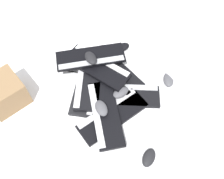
{
  "coord_description": "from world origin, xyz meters",
  "views": [
    {
      "loc": [
        -0.81,
        -0.06,
        1.37
      ],
      "look_at": [
        -0.01,
        -0.05,
        0.06
      ],
      "focal_mm": 40.0,
      "sensor_mm": 36.0,
      "label": 1
    }
  ],
  "objects_px": {
    "keyboard_6": "(91,57)",
    "keyboard_5": "(97,67)",
    "keyboard_0": "(114,70)",
    "mouse_6": "(121,92)",
    "keyboard_4": "(89,80)",
    "mouse_3": "(170,75)",
    "mouse_5": "(122,47)",
    "keyboard_2": "(112,115)",
    "mouse_2": "(168,80)",
    "mouse_1": "(101,108)",
    "cardboard_box": "(4,93)",
    "keyboard_3": "(125,95)",
    "mouse_4": "(91,58)",
    "mouse_0": "(149,158)",
    "keyboard_1": "(88,86)",
    "keyboard_7": "(105,114)"
  },
  "relations": [
    {
      "from": "mouse_2",
      "to": "mouse_5",
      "type": "xyz_separation_m",
      "value": [
        0.27,
        0.3,
        0.0
      ]
    },
    {
      "from": "keyboard_3",
      "to": "mouse_1",
      "type": "xyz_separation_m",
      "value": [
        -0.13,
        0.14,
        0.07
      ]
    },
    {
      "from": "keyboard_1",
      "to": "keyboard_6",
      "type": "distance_m",
      "value": 0.19
    },
    {
      "from": "keyboard_5",
      "to": "cardboard_box",
      "type": "height_order",
      "value": "cardboard_box"
    },
    {
      "from": "keyboard_7",
      "to": "keyboard_3",
      "type": "bearing_deg",
      "value": -38.94
    },
    {
      "from": "keyboard_0",
      "to": "mouse_2",
      "type": "relative_size",
      "value": 3.9
    },
    {
      "from": "keyboard_2",
      "to": "keyboard_4",
      "type": "xyz_separation_m",
      "value": [
        0.23,
        0.16,
        0.03
      ]
    },
    {
      "from": "mouse_1",
      "to": "mouse_0",
      "type": "bearing_deg",
      "value": -159.43
    },
    {
      "from": "mouse_1",
      "to": "mouse_4",
      "type": "relative_size",
      "value": 1.0
    },
    {
      "from": "mouse_0",
      "to": "mouse_1",
      "type": "distance_m",
      "value": 0.38
    },
    {
      "from": "keyboard_6",
      "to": "mouse_6",
      "type": "relative_size",
      "value": 4.2
    },
    {
      "from": "cardboard_box",
      "to": "keyboard_2",
      "type": "bearing_deg",
      "value": -98.63
    },
    {
      "from": "mouse_0",
      "to": "mouse_5",
      "type": "relative_size",
      "value": 1.0
    },
    {
      "from": "keyboard_1",
      "to": "keyboard_7",
      "type": "bearing_deg",
      "value": -150.71
    },
    {
      "from": "keyboard_4",
      "to": "keyboard_7",
      "type": "bearing_deg",
      "value": -153.88
    },
    {
      "from": "keyboard_6",
      "to": "mouse_2",
      "type": "bearing_deg",
      "value": -102.07
    },
    {
      "from": "keyboard_5",
      "to": "mouse_0",
      "type": "distance_m",
      "value": 0.65
    },
    {
      "from": "keyboard_3",
      "to": "mouse_4",
      "type": "bearing_deg",
      "value": 48.17
    },
    {
      "from": "mouse_2",
      "to": "mouse_6",
      "type": "bearing_deg",
      "value": 112.41
    },
    {
      "from": "keyboard_6",
      "to": "mouse_6",
      "type": "distance_m",
      "value": 0.31
    },
    {
      "from": "keyboard_0",
      "to": "keyboard_6",
      "type": "bearing_deg",
      "value": 77.03
    },
    {
      "from": "keyboard_1",
      "to": "cardboard_box",
      "type": "xyz_separation_m",
      "value": [
        -0.11,
        0.49,
        0.08
      ]
    },
    {
      "from": "keyboard_6",
      "to": "keyboard_5",
      "type": "bearing_deg",
      "value": -141.31
    },
    {
      "from": "mouse_3",
      "to": "mouse_5",
      "type": "distance_m",
      "value": 0.39
    },
    {
      "from": "keyboard_3",
      "to": "mouse_6",
      "type": "relative_size",
      "value": 4.03
    },
    {
      "from": "keyboard_0",
      "to": "mouse_6",
      "type": "xyz_separation_m",
      "value": [
        -0.19,
        -0.04,
        0.04
      ]
    },
    {
      "from": "keyboard_5",
      "to": "mouse_5",
      "type": "xyz_separation_m",
      "value": [
        0.22,
        -0.17,
        -0.05
      ]
    },
    {
      "from": "keyboard_4",
      "to": "mouse_0",
      "type": "bearing_deg",
      "value": -143.28
    },
    {
      "from": "keyboard_0",
      "to": "mouse_1",
      "type": "xyz_separation_m",
      "value": [
        -0.32,
        0.07,
        0.07
      ]
    },
    {
      "from": "keyboard_4",
      "to": "mouse_3",
      "type": "bearing_deg",
      "value": -83.13
    },
    {
      "from": "keyboard_4",
      "to": "mouse_2",
      "type": "distance_m",
      "value": 0.52
    },
    {
      "from": "keyboard_6",
      "to": "keyboard_7",
      "type": "bearing_deg",
      "value": -164.05
    },
    {
      "from": "mouse_4",
      "to": "keyboard_1",
      "type": "bearing_deg",
      "value": -37.54
    },
    {
      "from": "keyboard_5",
      "to": "mouse_4",
      "type": "bearing_deg",
      "value": 62.94
    },
    {
      "from": "keyboard_4",
      "to": "mouse_6",
      "type": "bearing_deg",
      "value": -113.87
    },
    {
      "from": "mouse_2",
      "to": "cardboard_box",
      "type": "xyz_separation_m",
      "value": [
        -0.16,
        1.01,
        0.07
      ]
    },
    {
      "from": "cardboard_box",
      "to": "keyboard_0",
      "type": "bearing_deg",
      "value": -70.18
    },
    {
      "from": "keyboard_6",
      "to": "mouse_4",
      "type": "relative_size",
      "value": 4.2
    },
    {
      "from": "mouse_6",
      "to": "mouse_1",
      "type": "bearing_deg",
      "value": -169.93
    },
    {
      "from": "mouse_3",
      "to": "mouse_1",
      "type": "bearing_deg",
      "value": 122.1
    },
    {
      "from": "mouse_5",
      "to": "mouse_6",
      "type": "xyz_separation_m",
      "value": [
        -0.39,
        0.01,
        0.03
      ]
    },
    {
      "from": "cardboard_box",
      "to": "mouse_1",
      "type": "bearing_deg",
      "value": -98.25
    },
    {
      "from": "keyboard_5",
      "to": "mouse_4",
      "type": "distance_m",
      "value": 0.08
    },
    {
      "from": "keyboard_0",
      "to": "mouse_6",
      "type": "relative_size",
      "value": 3.9
    },
    {
      "from": "keyboard_2",
      "to": "mouse_1",
      "type": "xyz_separation_m",
      "value": [
        0.01,
        0.07,
        0.07
      ]
    },
    {
      "from": "keyboard_4",
      "to": "keyboard_5",
      "type": "relative_size",
      "value": 0.98
    },
    {
      "from": "keyboard_3",
      "to": "mouse_3",
      "type": "xyz_separation_m",
      "value": [
        0.15,
        -0.3,
        0.01
      ]
    },
    {
      "from": "keyboard_2",
      "to": "keyboard_5",
      "type": "xyz_separation_m",
      "value": [
        0.32,
        0.11,
        0.06
      ]
    },
    {
      "from": "keyboard_4",
      "to": "mouse_4",
      "type": "distance_m",
      "value": 0.14
    },
    {
      "from": "mouse_2",
      "to": "mouse_5",
      "type": "distance_m",
      "value": 0.41
    }
  ]
}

